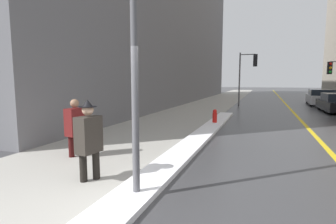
% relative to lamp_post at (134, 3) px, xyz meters
% --- Properties ---
extents(ground_plane, '(160.00, 160.00, 0.00)m').
position_rel_lamp_post_xyz_m(ground_plane, '(-0.26, -0.65, -3.15)').
color(ground_plane, '#38383A').
extents(sidewalk_slab, '(4.00, 80.00, 0.01)m').
position_rel_lamp_post_xyz_m(sidewalk_slab, '(-2.26, 14.35, -3.15)').
color(sidewalk_slab, '#9E9B93').
rests_on(sidewalk_slab, ground).
extents(road_centre_stripe, '(0.16, 80.00, 0.00)m').
position_rel_lamp_post_xyz_m(road_centre_stripe, '(3.74, 14.35, -3.15)').
color(road_centre_stripe, gold).
rests_on(road_centre_stripe, ground).
extents(snow_bank_curb, '(0.73, 13.33, 0.11)m').
position_rel_lamp_post_xyz_m(snow_bank_curb, '(-0.04, 5.02, -3.10)').
color(snow_bank_curb, white).
rests_on(snow_bank_curb, ground).
extents(building_facade_left, '(6.00, 36.00, 17.75)m').
position_rel_lamp_post_xyz_m(building_facade_left, '(-7.26, 19.35, 5.72)').
color(building_facade_left, slate).
rests_on(building_facade_left, ground).
extents(lamp_post, '(0.28, 0.28, 5.32)m').
position_rel_lamp_post_xyz_m(lamp_post, '(0.00, 0.00, 0.00)').
color(lamp_post, '#515156').
rests_on(lamp_post, ground).
extents(traffic_light_near, '(1.31, 0.32, 4.07)m').
position_rel_lamp_post_xyz_m(traffic_light_near, '(0.82, 17.06, -0.21)').
color(traffic_light_near, '#515156').
rests_on(traffic_light_near, ground).
extents(traffic_light_far, '(1.31, 0.39, 3.48)m').
position_rel_lamp_post_xyz_m(traffic_light_far, '(6.78, 18.34, -0.65)').
color(traffic_light_far, '#515156').
rests_on(traffic_light_far, ground).
extents(pedestrian_in_fedora, '(0.35, 0.53, 1.60)m').
position_rel_lamp_post_xyz_m(pedestrian_in_fedora, '(-1.20, 0.35, -2.28)').
color(pedestrian_in_fedora, black).
rests_on(pedestrian_in_fedora, ground).
extents(pedestrian_nearside, '(0.35, 0.52, 1.50)m').
position_rel_lamp_post_xyz_m(pedestrian_nearside, '(-2.55, 1.62, -2.32)').
color(pedestrian_nearside, '#340C0C').
rests_on(pedestrian_nearside, ground).
extents(parked_car_silver, '(2.13, 4.82, 1.28)m').
position_rel_lamp_post_xyz_m(parked_car_silver, '(6.35, 20.37, -2.54)').
color(parked_car_silver, '#B2B2B7').
rests_on(parked_car_silver, ground).
extents(fire_hydrant, '(0.20, 0.20, 0.70)m').
position_rel_lamp_post_xyz_m(fire_hydrant, '(-0.06, 7.78, -2.81)').
color(fire_hydrant, red).
rests_on(fire_hydrant, ground).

